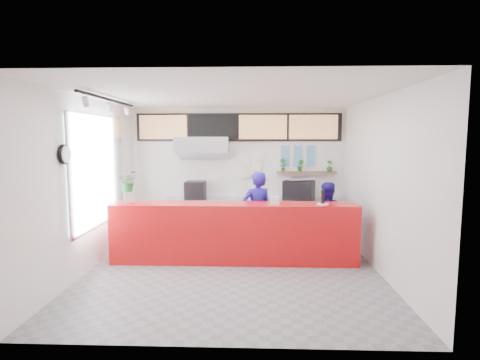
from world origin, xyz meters
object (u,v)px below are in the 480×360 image
at_px(staff_center, 257,213).
at_px(panini_oven, 195,190).
at_px(espresso_machine, 299,190).
at_px(pepper_mill, 323,197).
at_px(staff_right, 326,218).
at_px(service_counter, 234,233).

bearing_deg(staff_center, panini_oven, -60.71).
height_order(espresso_machine, pepper_mill, pepper_mill).
height_order(panini_oven, pepper_mill, pepper_mill).
relative_size(panini_oven, pepper_mill, 1.82).
height_order(espresso_machine, staff_right, staff_right).
relative_size(panini_oven, staff_center, 0.27).
distance_m(staff_right, pepper_mill, 0.82).
distance_m(espresso_machine, pepper_mill, 1.86).
height_order(panini_oven, staff_right, staff_right).
bearing_deg(staff_right, staff_center, -21.13).
bearing_deg(panini_oven, espresso_machine, 2.33).
relative_size(service_counter, staff_center, 2.74).
height_order(staff_center, pepper_mill, staff_center).
bearing_deg(staff_right, pepper_mill, 51.17).
bearing_deg(panini_oven, pepper_mill, -33.08).
bearing_deg(staff_center, service_counter, 31.86).
bearing_deg(staff_right, service_counter, -5.12).
relative_size(service_counter, pepper_mill, 18.41).
bearing_deg(pepper_mill, panini_oven, 144.59).
bearing_deg(espresso_machine, panini_oven, -159.76).
bearing_deg(panini_oven, service_counter, -58.81).
bearing_deg(service_counter, panini_oven, 118.86).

